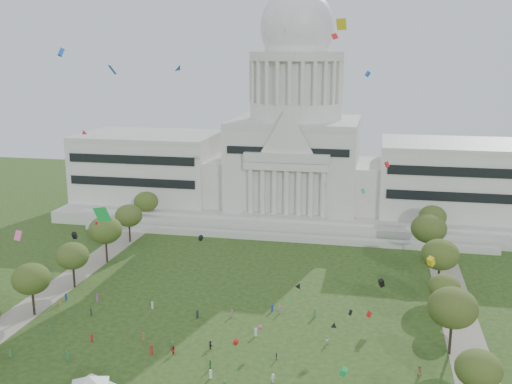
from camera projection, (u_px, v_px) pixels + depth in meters
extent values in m
plane|color=#274216|center=(206.00, 376.00, 108.68)|extent=(400.00, 400.00, 0.00)
cube|color=beige|center=(295.00, 208.00, 217.87)|extent=(160.00, 60.00, 4.00)
cube|color=beige|center=(280.00, 237.00, 186.64)|extent=(130.00, 3.00, 2.00)
cube|color=beige|center=(284.00, 225.00, 193.92)|extent=(140.00, 3.00, 5.00)
cube|color=beige|center=(150.00, 167.00, 224.74)|extent=(50.00, 34.00, 22.00)
cube|color=beige|center=(455.00, 180.00, 203.14)|extent=(50.00, 34.00, 22.00)
cube|color=beige|center=(221.00, 179.00, 218.03)|extent=(12.00, 26.00, 16.00)
cube|color=beige|center=(371.00, 186.00, 207.42)|extent=(12.00, 26.00, 16.00)
cube|color=beige|center=(295.00, 165.00, 213.26)|extent=(44.00, 38.00, 28.00)
cube|color=beige|center=(287.00, 167.00, 193.46)|extent=(28.00, 3.00, 2.40)
cube|color=black|center=(131.00, 171.00, 207.89)|extent=(46.00, 0.40, 11.00)
cube|color=black|center=(462.00, 185.00, 186.29)|extent=(46.00, 0.40, 11.00)
cylinder|color=beige|center=(296.00, 110.00, 208.82)|extent=(32.00, 32.00, 6.00)
cylinder|color=beige|center=(296.00, 81.00, 206.53)|extent=(28.00, 28.00, 14.00)
cylinder|color=beige|center=(297.00, 56.00, 204.58)|extent=(32.40, 32.40, 3.00)
cylinder|color=beige|center=(297.00, 40.00, 203.32)|extent=(22.00, 22.00, 8.00)
ellipsoid|color=silver|center=(297.00, 27.00, 202.41)|extent=(25.00, 25.00, 26.20)
cube|color=gray|center=(52.00, 292.00, 146.71)|extent=(8.00, 160.00, 0.04)
cube|color=gray|center=(462.00, 327.00, 127.86)|extent=(8.00, 160.00, 0.04)
ellipsoid|color=#3F511C|center=(479.00, 369.00, 96.18)|extent=(7.58, 7.58, 6.20)
cylinder|color=black|center=(33.00, 303.00, 133.40)|extent=(0.56, 0.56, 5.47)
ellipsoid|color=#354A17|center=(31.00, 279.00, 132.08)|extent=(8.42, 8.42, 6.89)
cylinder|color=black|center=(450.00, 339.00, 115.92)|extent=(0.56, 0.56, 6.20)
ellipsoid|color=#39471B|center=(453.00, 308.00, 114.42)|extent=(9.55, 9.55, 7.82)
cylinder|color=black|center=(74.00, 277.00, 149.07)|extent=(0.56, 0.56, 5.27)
ellipsoid|color=#3B501C|center=(72.00, 256.00, 147.80)|extent=(8.12, 8.12, 6.65)
cylinder|color=black|center=(443.00, 307.00, 132.32)|extent=(0.56, 0.56, 4.56)
ellipsoid|color=#40511E|center=(444.00, 287.00, 131.22)|extent=(7.01, 7.01, 5.74)
cylinder|color=black|center=(107.00, 252.00, 166.63)|extent=(0.56, 0.56, 6.03)
ellipsoid|color=#3A511B|center=(105.00, 230.00, 165.17)|extent=(9.29, 9.29, 7.60)
cylinder|color=black|center=(438.00, 279.00, 146.92)|extent=(0.56, 0.56, 5.97)
ellipsoid|color=#394C19|center=(440.00, 255.00, 145.47)|extent=(9.19, 9.19, 7.52)
cylinder|color=black|center=(130.00, 233.00, 184.65)|extent=(0.56, 0.56, 5.41)
ellipsoid|color=#3E4E1E|center=(129.00, 216.00, 183.34)|extent=(8.33, 8.33, 6.81)
cylinder|color=black|center=(427.00, 252.00, 166.34)|extent=(0.56, 0.56, 6.37)
ellipsoid|color=#37471A|center=(429.00, 228.00, 164.79)|extent=(9.82, 9.82, 8.03)
cylinder|color=black|center=(147.00, 218.00, 202.27)|extent=(0.56, 0.56, 5.32)
ellipsoid|color=#3A5117|center=(146.00, 202.00, 200.98)|extent=(8.19, 8.19, 6.70)
cylinder|color=black|center=(431.00, 235.00, 183.06)|extent=(0.56, 0.56, 5.47)
ellipsoid|color=#364C17|center=(433.00, 217.00, 181.73)|extent=(8.42, 8.42, 6.89)
cylinder|color=#4C4C4C|center=(83.00, 384.00, 103.68)|extent=(0.12, 0.12, 2.60)
pyramid|color=white|center=(89.00, 381.00, 99.75)|extent=(11.36, 11.36, 2.08)
imported|color=olive|center=(420.00, 370.00, 108.71)|extent=(1.05, 1.13, 1.94)
imported|color=silver|center=(327.00, 340.00, 120.10)|extent=(1.04, 0.87, 1.83)
imported|color=#33723F|center=(210.00, 365.00, 110.78)|extent=(0.64, 1.08, 1.79)
imported|color=#26262B|center=(210.00, 345.00, 118.31)|extent=(1.45, 1.68, 1.73)
imported|color=#B21E1E|center=(174.00, 350.00, 116.19)|extent=(1.06, 0.92, 1.87)
imported|color=silver|center=(273.00, 378.00, 106.40)|extent=(1.19, 1.11, 1.67)
imported|color=#4C4C51|center=(277.00, 356.00, 114.17)|extent=(0.56, 0.91, 1.48)
cube|color=#33723F|center=(10.00, 353.00, 115.20)|extent=(0.48, 0.44, 1.54)
cube|color=#33723F|center=(315.00, 313.00, 132.53)|extent=(0.56, 0.40, 1.95)
cube|color=#B21E1E|center=(92.00, 338.00, 121.25)|extent=(0.27, 0.43, 1.61)
cube|color=#994C8C|center=(97.00, 298.00, 140.66)|extent=(0.34, 0.53, 1.93)
cube|color=#33723F|center=(69.00, 357.00, 113.89)|extent=(0.40, 0.49, 1.60)
cube|color=silver|center=(152.00, 305.00, 136.81)|extent=(0.53, 0.51, 1.71)
cube|color=navy|center=(66.00, 297.00, 141.45)|extent=(0.53, 0.46, 1.70)
cube|color=#B21E1E|center=(152.00, 350.00, 116.15)|extent=(0.36, 0.54, 1.92)
cube|color=navy|center=(272.00, 308.00, 135.62)|extent=(0.46, 0.31, 1.66)
cube|color=#994C8C|center=(280.00, 310.00, 134.35)|extent=(0.33, 0.49, 1.75)
cube|color=#26262B|center=(197.00, 314.00, 132.04)|extent=(0.45, 0.54, 1.77)
cube|color=#33723F|center=(67.00, 356.00, 114.15)|extent=(0.51, 0.55, 1.78)
cube|color=silver|center=(211.00, 374.00, 107.66)|extent=(0.49, 0.36, 1.69)
cube|color=olive|center=(143.00, 337.00, 121.74)|extent=(0.38, 0.51, 1.74)
cube|color=silver|center=(256.00, 332.00, 123.75)|extent=(0.49, 0.55, 1.75)
cube|color=#994C8C|center=(232.00, 313.00, 132.80)|extent=(0.39, 0.50, 1.64)
cube|color=#33723F|center=(172.00, 346.00, 118.18)|extent=(0.42, 0.51, 1.65)
cube|color=#33723F|center=(49.00, 329.00, 124.85)|extent=(0.53, 0.56, 1.81)
cube|color=#26262B|center=(91.00, 312.00, 133.29)|extent=(0.47, 0.53, 1.69)
cube|color=olive|center=(59.00, 302.00, 138.59)|extent=(0.34, 0.49, 1.72)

